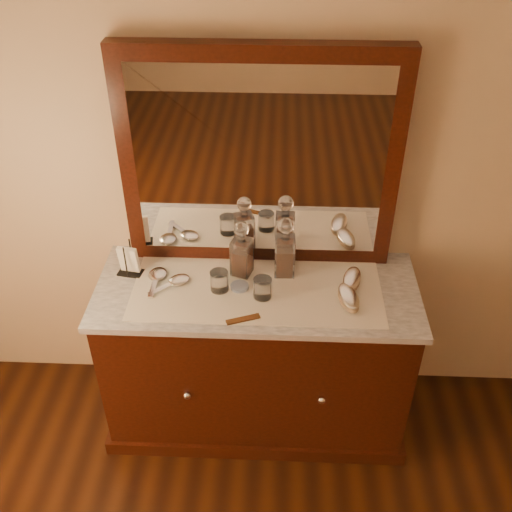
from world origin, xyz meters
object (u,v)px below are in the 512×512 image
napkin_rack (129,261)px  hand_mirror_inner (176,282)px  comb (243,319)px  brush_far (352,280)px  decanter_right (285,252)px  brush_near (348,298)px  hand_mirror_outer (157,277)px  dresser_cabinet (257,357)px  decanter_left (242,254)px  mirror_frame (260,161)px  pin_dish (240,286)px

napkin_rack → hand_mirror_inner: 0.24m
comb → brush_far: 0.53m
decanter_right → brush_near: (0.28, -0.20, -0.09)m
hand_mirror_outer → hand_mirror_inner: bearing=-19.3°
decanter_right → hand_mirror_inner: (-0.48, -0.10, -0.11)m
brush_near → hand_mirror_outer: brush_near is taller
brush_far → dresser_cabinet: bearing=-174.4°
decanter_left → mirror_frame: bearing=63.0°
decanter_left → brush_far: (0.49, -0.06, -0.08)m
decanter_right → pin_dish: bearing=-148.9°
dresser_cabinet → decanter_left: bearing=125.5°
napkin_rack → decanter_right: bearing=2.4°
dresser_cabinet → brush_near: brush_near is taller
decanter_left → decanter_right: size_ratio=0.94×
napkin_rack → brush_far: bearing=-2.4°
brush_far → hand_mirror_inner: 0.79m
dresser_cabinet → brush_far: size_ratio=7.54×
dresser_cabinet → brush_far: (0.42, 0.04, 0.47)m
comb → hand_mirror_inner: bearing=123.7°
decanter_left → hand_mirror_outer: 0.40m
brush_far → hand_mirror_outer: 0.88m
decanter_left → brush_near: bearing=-21.6°
mirror_frame → pin_dish: mirror_frame is taller
brush_near → hand_mirror_outer: bearing=171.4°
decanter_left → brush_near: (0.47, -0.19, -0.08)m
pin_dish → hand_mirror_outer: hand_mirror_outer is taller
pin_dish → hand_mirror_inner: (-0.29, 0.02, 0.00)m
pin_dish → decanter_left: (0.00, 0.11, 0.10)m
hand_mirror_outer → hand_mirror_inner: size_ratio=1.14×
brush_near → mirror_frame: bearing=140.4°
pin_dish → decanter_left: bearing=87.7°
decanter_right → dresser_cabinet: bearing=-136.8°
dresser_cabinet → decanter_right: decanter_right is taller
hand_mirror_outer → napkin_rack: bearing=164.0°
brush_near → hand_mirror_inner: brush_near is taller
brush_near → hand_mirror_outer: 0.86m
napkin_rack → hand_mirror_inner: napkin_rack is taller
mirror_frame → napkin_rack: (-0.58, -0.16, -0.43)m
napkin_rack → hand_mirror_inner: size_ratio=0.88×
dresser_cabinet → napkin_rack: size_ratio=8.39×
comb → hand_mirror_outer: hand_mirror_outer is taller
napkin_rack → dresser_cabinet: bearing=-8.0°
dresser_cabinet → decanter_left: size_ratio=5.04×
comb → decanter_left: (-0.02, 0.32, 0.10)m
hand_mirror_inner → dresser_cabinet: bearing=-2.1°
comb → decanter_right: decanter_right is taller
hand_mirror_outer → decanter_left: bearing=8.5°
comb → hand_mirror_inner: size_ratio=0.76×
dresser_cabinet → hand_mirror_outer: bearing=174.3°
pin_dish → decanter_left: 0.15m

